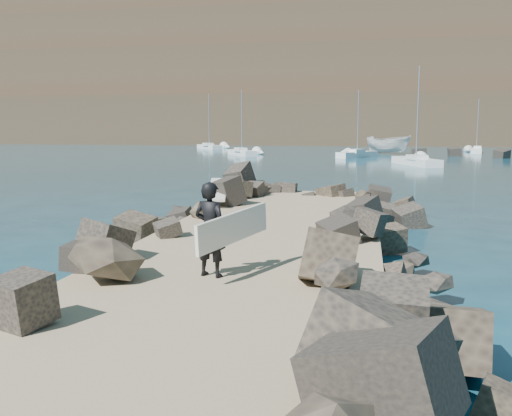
% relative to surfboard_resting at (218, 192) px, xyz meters
% --- Properties ---
extents(ground, '(800.00, 800.00, 0.00)m').
position_rel_surfboard_resting_xyz_m(ground, '(2.77, -5.90, -1.04)').
color(ground, '#0F384C').
rests_on(ground, ground).
extents(jetty, '(6.00, 26.00, 0.60)m').
position_rel_surfboard_resting_xyz_m(jetty, '(2.77, -7.90, -0.74)').
color(jetty, '#8C7759').
rests_on(jetty, ground).
extents(riprap_left, '(2.60, 22.00, 1.00)m').
position_rel_surfboard_resting_xyz_m(riprap_left, '(-0.13, -7.40, -0.54)').
color(riprap_left, black).
rests_on(riprap_left, ground).
extents(riprap_right, '(2.60, 22.00, 1.00)m').
position_rel_surfboard_resting_xyz_m(riprap_right, '(5.67, -7.40, -0.54)').
color(riprap_right, black).
rests_on(riprap_right, ground).
extents(headland, '(360.00, 140.00, 32.00)m').
position_rel_surfboard_resting_xyz_m(headland, '(12.77, 154.10, 14.96)').
color(headland, '#2D4919').
rests_on(headland, ground).
extents(surfboard_resting, '(1.13, 2.65, 0.09)m').
position_rel_surfboard_resting_xyz_m(surfboard_resting, '(0.00, 0.00, 0.00)').
color(surfboard_resting, silver).
rests_on(surfboard_resting, riprap_left).
extents(boat_imported, '(6.59, 5.07, 2.41)m').
position_rel_surfboard_resting_xyz_m(boat_imported, '(8.19, 55.47, 0.16)').
color(boat_imported, silver).
rests_on(boat_imported, ground).
extents(surfer_with_board, '(1.28, 2.13, 1.83)m').
position_rel_surfboard_resting_xyz_m(surfer_with_board, '(2.54, -10.01, 0.48)').
color(surfer_with_board, black).
rests_on(surfer_with_board, jetty).
extents(sailboat_d, '(2.37, 6.11, 7.32)m').
position_rel_surfboard_resting_xyz_m(sailboat_d, '(19.89, 60.27, -0.69)').
color(sailboat_d, white).
rests_on(sailboat_d, ground).
extents(sailboat_c, '(4.08, 7.66, 9.04)m').
position_rel_surfboard_resting_xyz_m(sailboat_c, '(9.89, 33.54, -0.70)').
color(sailboat_c, white).
rests_on(sailboat_c, ground).
extents(sailboat_e, '(5.58, 6.85, 8.78)m').
position_rel_surfboard_resting_xyz_m(sailboat_e, '(-19.12, 67.56, -0.70)').
color(sailboat_e, white).
rests_on(sailboat_e, ground).
extents(sailboat_a, '(4.79, 6.44, 8.10)m').
position_rel_surfboard_resting_xyz_m(sailboat_a, '(-9.57, 48.04, -0.69)').
color(sailboat_a, white).
rests_on(sailboat_a, ground).
extents(sailboat_b, '(4.74, 6.06, 7.76)m').
position_rel_surfboard_resting_xyz_m(sailboat_b, '(4.41, 46.22, -0.69)').
color(sailboat_b, white).
rests_on(sailboat_b, ground).
extents(headland_buildings, '(137.50, 30.50, 5.00)m').
position_rel_surfboard_resting_xyz_m(headland_buildings, '(19.58, 146.30, 32.93)').
color(headland_buildings, white).
rests_on(headland_buildings, headland).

